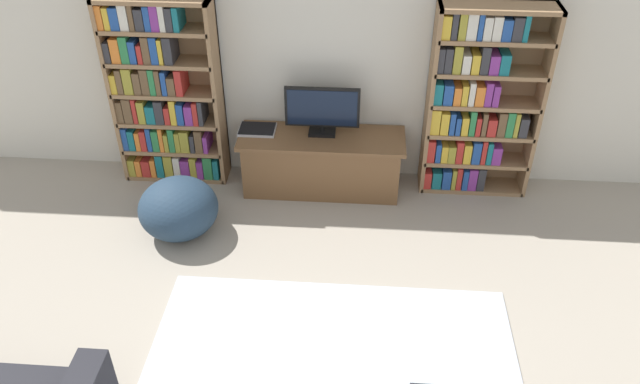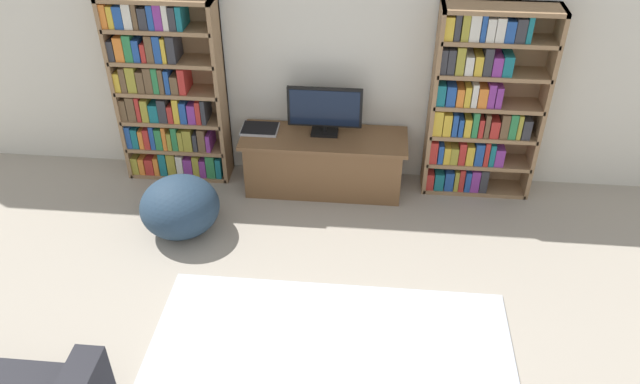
% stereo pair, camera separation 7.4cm
% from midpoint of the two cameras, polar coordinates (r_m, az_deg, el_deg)
% --- Properties ---
extents(wall_back, '(8.80, 0.06, 2.60)m').
position_cam_midpoint_polar(wall_back, '(5.55, 0.96, 13.40)').
color(wall_back, silver).
rests_on(wall_back, ground_plane).
extents(bookshelf_left, '(0.97, 0.30, 1.75)m').
position_cam_midpoint_polar(bookshelf_left, '(5.85, -14.51, 8.60)').
color(bookshelf_left, '#93704C').
rests_on(bookshelf_left, ground_plane).
extents(bookshelf_right, '(0.97, 0.30, 1.75)m').
position_cam_midpoint_polar(bookshelf_right, '(5.64, 13.75, 7.97)').
color(bookshelf_right, '#93704C').
rests_on(bookshelf_right, ground_plane).
extents(tv_stand, '(1.50, 0.52, 0.55)m').
position_cam_midpoint_polar(tv_stand, '(5.75, -0.22, 2.73)').
color(tv_stand, brown).
rests_on(tv_stand, ground_plane).
extents(television, '(0.66, 0.16, 0.45)m').
position_cam_midpoint_polar(television, '(5.54, -0.18, 7.50)').
color(television, black).
rests_on(television, tv_stand).
extents(laptop, '(0.33, 0.25, 0.03)m').
position_cam_midpoint_polar(laptop, '(5.73, -6.13, 5.70)').
color(laptop, '#B7B7BC').
rests_on(laptop, tv_stand).
extents(area_rug, '(2.51, 1.60, 0.02)m').
position_cam_midpoint_polar(area_rug, '(4.34, 0.56, -15.83)').
color(area_rug, '#B2B7C1').
rests_on(area_rug, ground_plane).
extents(beanbag_ottoman, '(0.67, 0.67, 0.50)m').
position_cam_midpoint_polar(beanbag_ottoman, '(5.36, -13.20, -1.47)').
color(beanbag_ottoman, '#23384C').
rests_on(beanbag_ottoman, ground_plane).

